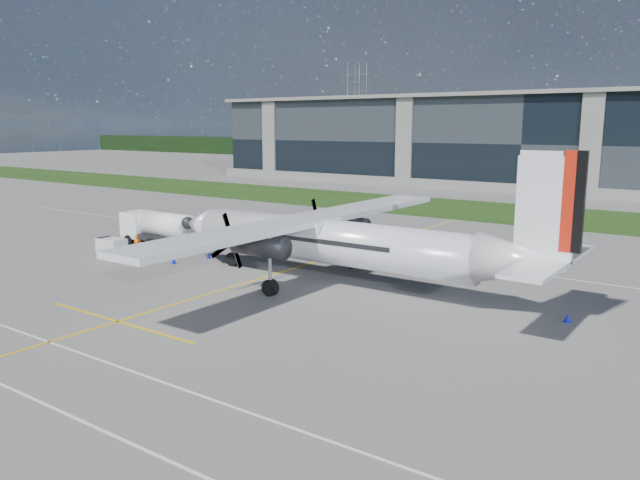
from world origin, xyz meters
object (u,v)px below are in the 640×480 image
(turboprop_aircraft, at_px, (342,217))
(safety_cone_nose_port, at_px, (174,261))
(ground_crew_person, at_px, (137,244))
(pylon_west, at_px, (357,110))
(safety_cone_stbdwing, at_px, (411,244))
(safety_cone_tail, at_px, (567,318))
(safety_cone_nose_stbd, at_px, (208,255))
(fuel_tanker_truck, at_px, (155,229))
(baggage_tug, at_px, (112,248))
(safety_cone_fwd, at_px, (178,251))

(turboprop_aircraft, height_order, safety_cone_nose_port, turboprop_aircraft)
(turboprop_aircraft, relative_size, ground_crew_person, 15.78)
(pylon_west, distance_m, safety_cone_stbdwing, 154.81)
(turboprop_aircraft, height_order, safety_cone_tail, turboprop_aircraft)
(safety_cone_stbdwing, relative_size, safety_cone_nose_stbd, 1.00)
(pylon_west, distance_m, ground_crew_person, 160.84)
(safety_cone_nose_stbd, bearing_deg, pylon_west, 117.99)
(safety_cone_nose_port, bearing_deg, turboprop_aircraft, 8.16)
(fuel_tanker_truck, relative_size, safety_cone_stbdwing, 16.33)
(ground_crew_person, height_order, safety_cone_tail, ground_crew_person)
(safety_cone_tail, bearing_deg, pylon_west, 125.94)
(safety_cone_nose_port, distance_m, safety_cone_tail, 28.48)
(baggage_tug, xyz_separation_m, safety_cone_fwd, (3.42, 3.87, -0.52))
(ground_crew_person, relative_size, safety_cone_stbdwing, 3.90)
(safety_cone_nose_port, relative_size, safety_cone_fwd, 1.00)
(pylon_west, height_order, turboprop_aircraft, pylon_west)
(ground_crew_person, xyz_separation_m, safety_cone_nose_stbd, (5.38, 2.67, -0.72))
(turboprop_aircraft, distance_m, safety_cone_stbdwing, 15.55)
(safety_cone_nose_stbd, bearing_deg, safety_cone_stbdwing, 51.59)
(pylon_west, relative_size, safety_cone_stbdwing, 60.00)
(safety_cone_stbdwing, relative_size, safety_cone_fwd, 1.00)
(pylon_west, distance_m, turboprop_aircraft, 168.14)
(fuel_tanker_truck, distance_m, safety_cone_nose_stbd, 7.71)
(safety_cone_tail, bearing_deg, turboprop_aircraft, -177.61)
(safety_cone_nose_port, bearing_deg, ground_crew_person, 176.02)
(ground_crew_person, bearing_deg, safety_cone_stbdwing, -22.05)
(turboprop_aircraft, distance_m, safety_cone_tail, 14.91)
(safety_cone_nose_port, xyz_separation_m, safety_cone_fwd, (-2.42, 2.60, 0.00))
(ground_crew_person, xyz_separation_m, safety_cone_tail, (33.04, 2.29, -0.72))
(ground_crew_person, bearing_deg, pylon_west, 48.56)
(safety_cone_nose_stbd, height_order, safety_cone_tail, same)
(safety_cone_fwd, distance_m, safety_cone_tail, 30.78)
(pylon_west, relative_size, baggage_tug, 11.69)
(fuel_tanker_truck, distance_m, safety_cone_fwd, 4.79)
(fuel_tanker_truck, height_order, ground_crew_person, fuel_tanker_truck)
(pylon_west, distance_m, safety_cone_nose_port, 163.27)
(fuel_tanker_truck, height_order, safety_cone_tail, fuel_tanker_truck)
(pylon_west, xyz_separation_m, safety_cone_nose_port, (74.51, -144.52, -14.75))
(fuel_tanker_truck, xyz_separation_m, baggage_tug, (1.00, -5.24, -0.76))
(safety_cone_nose_port, bearing_deg, safety_cone_nose_stbd, 76.68)
(pylon_west, xyz_separation_m, ground_crew_person, (69.84, -144.20, -14.03))
(safety_cone_stbdwing, bearing_deg, pylon_west, 123.98)
(safety_cone_fwd, bearing_deg, safety_cone_nose_stbd, 7.19)
(pylon_west, relative_size, ground_crew_person, 15.39)
(pylon_west, xyz_separation_m, safety_cone_fwd, (72.10, -141.93, -14.75))
(ground_crew_person, distance_m, safety_cone_tail, 33.12)
(baggage_tug, relative_size, safety_cone_nose_port, 5.13)
(pylon_west, bearing_deg, safety_cone_nose_port, -62.73)
(baggage_tug, bearing_deg, safety_cone_nose_port, 12.37)
(fuel_tanker_truck, distance_m, baggage_tug, 5.38)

